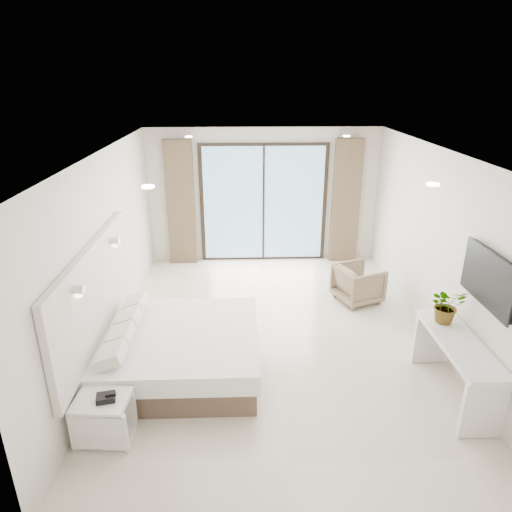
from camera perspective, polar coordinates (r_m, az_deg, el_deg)
The scene contains 8 objects.
ground at distance 6.91m, azimuth 2.20°, elevation -9.91°, with size 6.20×6.20×0.00m, color beige.
room_shell at distance 6.82m, azimuth 0.34°, elevation 4.32°, with size 4.62×6.22×2.72m.
bed at distance 6.11m, azimuth -9.72°, elevation -11.58°, with size 2.02×1.92×0.70m.
nightstand at distance 5.33m, azimuth -18.46°, elevation -18.75°, with size 0.59×0.50×0.50m.
phone at distance 5.12m, azimuth -18.25°, elevation -16.47°, with size 0.19×0.15×0.06m, color black.
console_desk at distance 5.94m, azimuth 23.82°, elevation -11.35°, with size 0.48×1.53×0.77m.
plant at distance 6.09m, azimuth 22.69°, elevation -6.10°, with size 0.41×0.46×0.36m, color #33662D.
armchair at distance 7.94m, azimuth 12.68°, elevation -3.16°, with size 0.68×0.64×0.70m, color #826C55.
Camera 1 is at (-0.47, -5.87, 3.61)m, focal length 32.00 mm.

